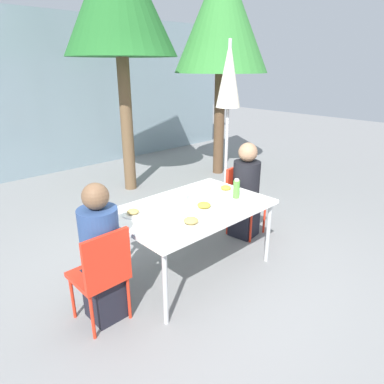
{
  "coord_description": "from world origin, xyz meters",
  "views": [
    {
      "loc": [
        -2.16,
        -2.29,
        2.06
      ],
      "look_at": [
        0.0,
        0.0,
        0.88
      ],
      "focal_mm": 32.0,
      "sensor_mm": 36.0,
      "label": 1
    }
  ],
  "objects_px": {
    "closed_umbrella": "(229,87)",
    "drinking_cup": "(183,196)",
    "salad_bowl": "(195,188)",
    "bottle": "(236,189)",
    "chair_right": "(242,195)",
    "person_left": "(102,257)",
    "tree_behind_left": "(222,16)",
    "chair_left": "(102,271)",
    "person_right": "(246,193)"
  },
  "relations": [
    {
      "from": "closed_umbrella",
      "to": "drinking_cup",
      "type": "distance_m",
      "value": 1.76
    },
    {
      "from": "salad_bowl",
      "to": "bottle",
      "type": "bearing_deg",
      "value": -72.13
    },
    {
      "from": "chair_right",
      "to": "drinking_cup",
      "type": "relative_size",
      "value": 8.65
    },
    {
      "from": "person_left",
      "to": "drinking_cup",
      "type": "height_order",
      "value": "person_left"
    },
    {
      "from": "salad_bowl",
      "to": "tree_behind_left",
      "type": "relative_size",
      "value": 0.05
    },
    {
      "from": "tree_behind_left",
      "to": "chair_right",
      "type": "bearing_deg",
      "value": -130.88
    },
    {
      "from": "person_left",
      "to": "bottle",
      "type": "distance_m",
      "value": 1.55
    },
    {
      "from": "chair_left",
      "to": "person_right",
      "type": "bearing_deg",
      "value": 5.27
    },
    {
      "from": "chair_right",
      "to": "closed_umbrella",
      "type": "distance_m",
      "value": 1.42
    },
    {
      "from": "bottle",
      "to": "salad_bowl",
      "type": "distance_m",
      "value": 0.5
    },
    {
      "from": "chair_right",
      "to": "person_left",
      "type": "bearing_deg",
      "value": -0.9
    },
    {
      "from": "closed_umbrella",
      "to": "person_right",
      "type": "bearing_deg",
      "value": -118.49
    },
    {
      "from": "salad_bowl",
      "to": "chair_left",
      "type": "bearing_deg",
      "value": -163.92
    },
    {
      "from": "bottle",
      "to": "drinking_cup",
      "type": "distance_m",
      "value": 0.56
    },
    {
      "from": "bottle",
      "to": "person_left",
      "type": "bearing_deg",
      "value": 174.66
    },
    {
      "from": "person_right",
      "to": "drinking_cup",
      "type": "height_order",
      "value": "person_right"
    },
    {
      "from": "closed_umbrella",
      "to": "salad_bowl",
      "type": "xyz_separation_m",
      "value": [
        -1.03,
        -0.45,
        -1.03
      ]
    },
    {
      "from": "salad_bowl",
      "to": "tree_behind_left",
      "type": "bearing_deg",
      "value": 37.63
    },
    {
      "from": "drinking_cup",
      "to": "salad_bowl",
      "type": "distance_m",
      "value": 0.33
    },
    {
      "from": "chair_right",
      "to": "bottle",
      "type": "relative_size",
      "value": 4.17
    },
    {
      "from": "chair_right",
      "to": "closed_umbrella",
      "type": "bearing_deg",
      "value": -126.09
    },
    {
      "from": "bottle",
      "to": "tree_behind_left",
      "type": "distance_m",
      "value": 3.85
    },
    {
      "from": "closed_umbrella",
      "to": "bottle",
      "type": "bearing_deg",
      "value": -133.66
    },
    {
      "from": "bottle",
      "to": "tree_behind_left",
      "type": "bearing_deg",
      "value": 45.77
    },
    {
      "from": "chair_left",
      "to": "chair_right",
      "type": "xyz_separation_m",
      "value": [
        2.14,
        0.31,
        0.0
      ]
    },
    {
      "from": "drinking_cup",
      "to": "chair_right",
      "type": "bearing_deg",
      "value": 1.94
    },
    {
      "from": "person_left",
      "to": "salad_bowl",
      "type": "bearing_deg",
      "value": 12.73
    },
    {
      "from": "closed_umbrella",
      "to": "salad_bowl",
      "type": "height_order",
      "value": "closed_umbrella"
    },
    {
      "from": "bottle",
      "to": "chair_left",
      "type": "bearing_deg",
      "value": 177.76
    },
    {
      "from": "bottle",
      "to": "salad_bowl",
      "type": "relative_size",
      "value": 1.1
    },
    {
      "from": "closed_umbrella",
      "to": "salad_bowl",
      "type": "bearing_deg",
      "value": -156.41
    },
    {
      "from": "person_right",
      "to": "drinking_cup",
      "type": "relative_size",
      "value": 11.93
    },
    {
      "from": "chair_left",
      "to": "tree_behind_left",
      "type": "relative_size",
      "value": 0.23
    },
    {
      "from": "chair_left",
      "to": "person_left",
      "type": "relative_size",
      "value": 0.71
    },
    {
      "from": "closed_umbrella",
      "to": "salad_bowl",
      "type": "relative_size",
      "value": 12.43
    },
    {
      "from": "person_left",
      "to": "chair_right",
      "type": "relative_size",
      "value": 1.4
    },
    {
      "from": "chair_right",
      "to": "bottle",
      "type": "distance_m",
      "value": 0.75
    },
    {
      "from": "person_left",
      "to": "drinking_cup",
      "type": "distance_m",
      "value": 1.11
    },
    {
      "from": "chair_right",
      "to": "person_right",
      "type": "distance_m",
      "value": 0.11
    },
    {
      "from": "person_left",
      "to": "person_right",
      "type": "bearing_deg",
      "value": 3.18
    },
    {
      "from": "person_right",
      "to": "person_left",
      "type": "bearing_deg",
      "value": -3.15
    },
    {
      "from": "person_left",
      "to": "closed_umbrella",
      "type": "relative_size",
      "value": 0.52
    },
    {
      "from": "person_left",
      "to": "closed_umbrella",
      "type": "distance_m",
      "value": 2.79
    },
    {
      "from": "person_right",
      "to": "tree_behind_left",
      "type": "distance_m",
      "value": 3.54
    },
    {
      "from": "chair_left",
      "to": "person_right",
      "type": "relative_size",
      "value": 0.73
    },
    {
      "from": "chair_left",
      "to": "salad_bowl",
      "type": "relative_size",
      "value": 4.58
    },
    {
      "from": "closed_umbrella",
      "to": "tree_behind_left",
      "type": "distance_m",
      "value": 2.28
    },
    {
      "from": "salad_bowl",
      "to": "tree_behind_left",
      "type": "distance_m",
      "value": 3.73
    },
    {
      "from": "person_right",
      "to": "chair_right",
      "type": "bearing_deg",
      "value": -121.97
    },
    {
      "from": "chair_right",
      "to": "salad_bowl",
      "type": "xyz_separation_m",
      "value": [
        -0.72,
        0.1,
        0.25
      ]
    }
  ]
}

